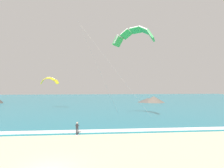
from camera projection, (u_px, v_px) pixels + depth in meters
sea at (85, 101)px, 85.85m from camera, size 200.00×120.00×0.20m
surf_foam at (67, 132)px, 27.14m from camera, size 200.00×1.77×0.04m
surfboard at (77, 135)px, 26.22m from camera, size 0.52×1.42×0.09m
kitesurfer at (77, 128)px, 26.24m from camera, size 0.55×0.54×1.69m
kite_primary at (134, 34)px, 36.83m from camera, size 12.85×12.39×16.18m
kite_distant at (49, 80)px, 53.59m from camera, size 5.23×2.65×1.99m
headland_right at (151, 100)px, 75.33m from camera, size 10.75×9.76×2.57m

